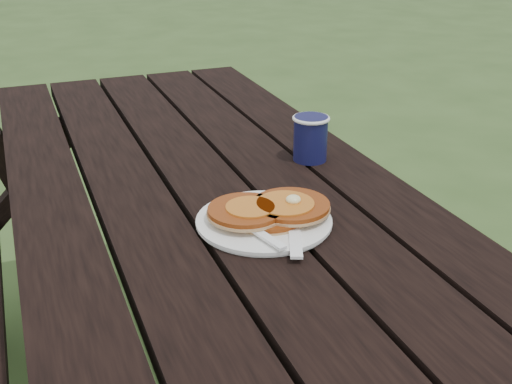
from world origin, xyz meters
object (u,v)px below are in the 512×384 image
object	(u,v)px
picnic_table	(211,334)
plate	(264,222)
pancake_stack	(270,210)
coffee_cup	(311,135)

from	to	relation	value
picnic_table	plate	size ratio (longest dim) A/B	7.76
pancake_stack	coffee_cup	bearing A→B (deg)	51.20
picnic_table	plate	world-z (taller)	plate
picnic_table	pancake_stack	bearing A→B (deg)	-77.14
picnic_table	coffee_cup	world-z (taller)	coffee_cup
pancake_stack	coffee_cup	world-z (taller)	coffee_cup
plate	coffee_cup	size ratio (longest dim) A/B	2.35
picnic_table	pancake_stack	xyz separation A→B (m)	(0.05, -0.22, 0.41)
plate	pancake_stack	world-z (taller)	pancake_stack
coffee_cup	picnic_table	bearing A→B (deg)	-174.48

